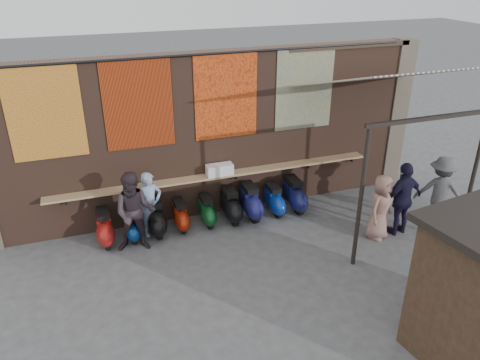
% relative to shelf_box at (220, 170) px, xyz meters
% --- Properties ---
extents(ground, '(70.00, 70.00, 0.00)m').
position_rel_shelf_box_xyz_m(ground, '(-0.06, -2.30, -1.26)').
color(ground, '#474749').
rests_on(ground, ground).
extents(brick_wall, '(10.00, 0.40, 4.00)m').
position_rel_shelf_box_xyz_m(brick_wall, '(-0.06, 0.40, 0.74)').
color(brick_wall, brown).
rests_on(brick_wall, ground).
extents(pier_right, '(0.50, 0.50, 4.00)m').
position_rel_shelf_box_xyz_m(pier_right, '(5.14, 0.40, 0.74)').
color(pier_right, '#4C4238').
rests_on(pier_right, ground).
extents(eating_counter, '(8.00, 0.32, 0.05)m').
position_rel_shelf_box_xyz_m(eating_counter, '(-0.06, 0.03, -0.16)').
color(eating_counter, '#9E7A51').
rests_on(eating_counter, brick_wall).
extents(shelf_box, '(0.64, 0.27, 0.27)m').
position_rel_shelf_box_xyz_m(shelf_box, '(0.00, 0.00, 0.00)').
color(shelf_box, white).
rests_on(shelf_box, eating_counter).
extents(tapestry_redgold, '(1.50, 0.02, 2.00)m').
position_rel_shelf_box_xyz_m(tapestry_redgold, '(-3.66, 0.18, 1.74)').
color(tapestry_redgold, maroon).
rests_on(tapestry_redgold, brick_wall).
extents(tapestry_sun, '(1.50, 0.02, 2.00)m').
position_rel_shelf_box_xyz_m(tapestry_sun, '(-1.76, 0.18, 1.74)').
color(tapestry_sun, '#DF3E0D').
rests_on(tapestry_sun, brick_wall).
extents(tapestry_orange, '(1.50, 0.02, 2.00)m').
position_rel_shelf_box_xyz_m(tapestry_orange, '(0.24, 0.18, 1.74)').
color(tapestry_orange, '#D4511A').
rests_on(tapestry_orange, brick_wall).
extents(tapestry_multi, '(1.50, 0.02, 2.00)m').
position_rel_shelf_box_xyz_m(tapestry_multi, '(2.24, 0.18, 1.74)').
color(tapestry_multi, '#27588F').
rests_on(tapestry_multi, brick_wall).
extents(hang_rail, '(9.50, 0.06, 0.06)m').
position_rel_shelf_box_xyz_m(hang_rail, '(-0.06, 0.17, 2.72)').
color(hang_rail, black).
rests_on(hang_rail, brick_wall).
extents(scooter_stool_0, '(0.37, 0.82, 0.78)m').
position_rel_shelf_box_xyz_m(scooter_stool_0, '(-2.83, -0.34, -0.87)').
color(scooter_stool_0, '#A51A16').
rests_on(scooter_stool_0, ground).
extents(scooter_stool_1, '(0.33, 0.73, 0.69)m').
position_rel_shelf_box_xyz_m(scooter_stool_1, '(-2.23, -0.34, -0.91)').
color(scooter_stool_1, navy).
rests_on(scooter_stool_1, ground).
extents(scooter_stool_2, '(0.40, 0.89, 0.84)m').
position_rel_shelf_box_xyz_m(scooter_stool_2, '(-1.66, -0.28, -0.84)').
color(scooter_stool_2, black).
rests_on(scooter_stool_2, ground).
extents(scooter_stool_3, '(0.33, 0.73, 0.69)m').
position_rel_shelf_box_xyz_m(scooter_stool_3, '(-1.08, -0.29, -0.91)').
color(scooter_stool_3, maroon).
rests_on(scooter_stool_3, ground).
extents(scooter_stool_4, '(0.33, 0.73, 0.69)m').
position_rel_shelf_box_xyz_m(scooter_stool_4, '(-0.43, -0.27, -0.91)').
color(scooter_stool_4, '#0D451D').
rests_on(scooter_stool_4, ground).
extents(scooter_stool_5, '(0.38, 0.85, 0.81)m').
position_rel_shelf_box_xyz_m(scooter_stool_5, '(0.17, -0.30, -0.86)').
color(scooter_stool_5, black).
rests_on(scooter_stool_5, ground).
extents(scooter_stool_6, '(0.40, 0.89, 0.85)m').
position_rel_shelf_box_xyz_m(scooter_stool_6, '(0.68, -0.33, -0.84)').
color(scooter_stool_6, navy).
rests_on(scooter_stool_6, ground).
extents(scooter_stool_7, '(0.35, 0.78, 0.74)m').
position_rel_shelf_box_xyz_m(scooter_stool_7, '(1.31, -0.33, -0.89)').
color(scooter_stool_7, navy).
rests_on(scooter_stool_7, ground).
extents(scooter_stool_8, '(0.40, 0.88, 0.84)m').
position_rel_shelf_box_xyz_m(scooter_stool_8, '(1.87, -0.32, -0.84)').
color(scooter_stool_8, '#131748').
rests_on(scooter_stool_8, ground).
extents(diner_left, '(0.66, 0.54, 1.56)m').
position_rel_shelf_box_xyz_m(diner_left, '(-1.75, -0.30, -0.48)').
color(diner_left, '#8DA2CD').
rests_on(diner_left, ground).
extents(diner_right, '(1.03, 0.88, 1.84)m').
position_rel_shelf_box_xyz_m(diner_right, '(-2.16, -0.81, -0.34)').
color(diner_right, '#31262D').
rests_on(diner_right, ground).
extents(shopper_navy, '(1.10, 0.58, 1.78)m').
position_rel_shelf_box_xyz_m(shopper_navy, '(3.72, -2.16, -0.37)').
color(shopper_navy, black).
rests_on(shopper_navy, ground).
extents(shopper_grey, '(1.28, 1.19, 1.73)m').
position_rel_shelf_box_xyz_m(shopper_grey, '(4.84, -2.06, -0.40)').
color(shopper_grey, '#4F5053').
rests_on(shopper_grey, ground).
extents(shopper_tan, '(0.91, 0.81, 1.56)m').
position_rel_shelf_box_xyz_m(shopper_tan, '(3.13, -2.15, -0.48)').
color(shopper_tan, '#92695D').
rests_on(shopper_tan, ground).
extents(stall_sign, '(1.19, 0.22, 0.50)m').
position_rel_shelf_box_xyz_m(stall_sign, '(2.63, -4.88, 0.45)').
color(stall_sign, gold).
rests_on(stall_sign, market_stall).
extents(stall_shelf, '(1.80, 0.37, 0.06)m').
position_rel_shelf_box_xyz_m(stall_shelf, '(2.63, -4.88, -0.40)').
color(stall_shelf, '#473321').
rests_on(stall_shelf, market_stall).
extents(awning_canvas, '(3.20, 3.28, 0.97)m').
position_rel_shelf_box_xyz_m(awning_canvas, '(3.44, -1.40, 2.29)').
color(awning_canvas, beige).
rests_on(awning_canvas, brick_wall).
extents(awning_ledger, '(3.30, 0.08, 0.12)m').
position_rel_shelf_box_xyz_m(awning_ledger, '(3.44, 0.19, 2.69)').
color(awning_ledger, '#33261C').
rests_on(awning_ledger, brick_wall).
extents(awning_header, '(3.00, 0.08, 0.08)m').
position_rel_shelf_box_xyz_m(awning_header, '(3.44, -2.90, 1.82)').
color(awning_header, black).
rests_on(awning_header, awning_post_left).
extents(awning_post_left, '(0.09, 0.09, 3.10)m').
position_rel_shelf_box_xyz_m(awning_post_left, '(2.04, -2.90, 0.29)').
color(awning_post_left, black).
rests_on(awning_post_left, ground).
extents(awning_post_right, '(0.09, 0.09, 3.10)m').
position_rel_shelf_box_xyz_m(awning_post_right, '(4.84, -2.90, 0.29)').
color(awning_post_right, black).
rests_on(awning_post_right, ground).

